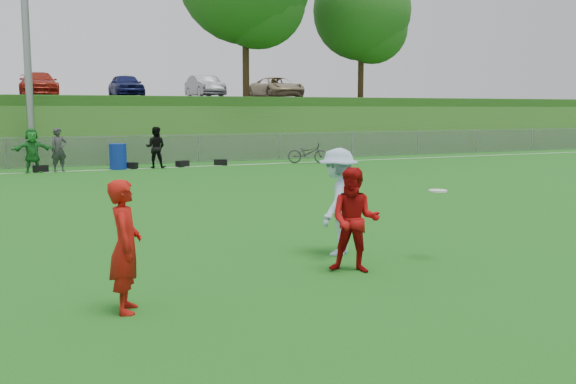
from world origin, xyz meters
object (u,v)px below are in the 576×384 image
player_blue (338,202)px  recycling_bin (118,156)px  bicycle (308,153)px  player_red_center (355,220)px  frisbee (438,191)px  player_red_left (125,246)px

player_blue → recycling_bin: bearing=-132.4°
bicycle → player_blue: bearing=-175.0°
recycling_bin → player_blue: bearing=-87.6°
player_red_center → frisbee: bearing=40.3°
player_red_left → frisbee: bearing=-68.5°
frisbee → player_red_left: bearing=-172.6°
player_blue → frisbee: bearing=97.5°
player_red_left → bicycle: size_ratio=0.89×
player_red_left → recycling_bin: size_ratio=1.55×
player_blue → player_red_center: bearing=28.5°
player_red_center → player_blue: player_blue is taller
player_red_center → frisbee: size_ratio=5.34×
frisbee → recycling_bin: frisbee is taller
player_red_center → recycling_bin: 18.17m
bicycle → player_red_left: bearing=177.7°
player_blue → bicycle: (7.52, 16.49, -0.42)m
player_red_left → recycling_bin: bearing=4.8°
recycling_bin → player_red_left: bearing=-99.3°
frisbee → bicycle: 18.56m
player_blue → recycling_bin: player_blue is taller
bicycle → recycling_bin: bearing=115.6°
player_blue → recycling_bin: (-0.71, 17.05, -0.37)m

